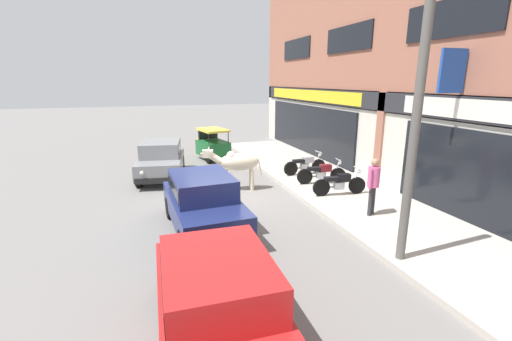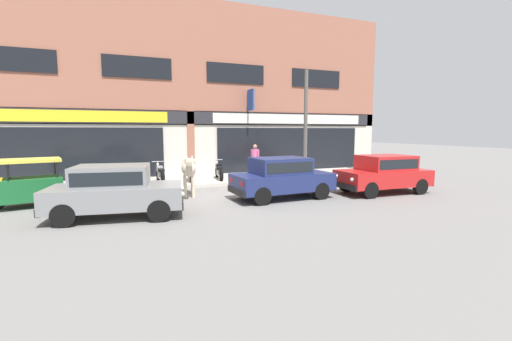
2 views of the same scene
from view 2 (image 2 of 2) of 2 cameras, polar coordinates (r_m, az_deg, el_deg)
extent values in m
plane|color=slate|center=(12.63, -5.76, -4.33)|extent=(90.00, 90.00, 0.00)
cube|color=#B7AFA3|center=(16.35, -9.54, -1.62)|extent=(19.00, 3.39, 0.14)
cube|color=#9E604C|center=(18.43, -11.26, 17.26)|extent=(23.00, 0.55, 6.27)
cube|color=beige|center=(18.12, -10.96, 4.34)|extent=(23.00, 0.55, 3.40)
cube|color=#28282D|center=(17.81, -10.87, 8.64)|extent=(22.08, 0.08, 0.64)
cube|color=black|center=(17.65, -29.40, 2.40)|extent=(8.74, 0.10, 2.40)
cube|color=yellow|center=(17.61, -29.72, 7.91)|extent=(9.20, 0.05, 0.52)
cube|color=#9E604C|center=(17.83, -10.79, 4.30)|extent=(0.36, 0.12, 3.40)
cube|color=black|center=(19.74, 5.90, 3.59)|extent=(8.74, 0.10, 2.40)
cube|color=silver|center=(19.71, 5.98, 8.53)|extent=(9.20, 0.05, 0.52)
cube|color=black|center=(18.17, -35.26, 14.90)|extent=(3.13, 0.06, 1.00)
cube|color=black|center=(17.76, -19.12, 15.96)|extent=(3.13, 0.06, 1.00)
cube|color=black|center=(18.67, -3.36, 15.84)|extent=(3.13, 0.06, 1.00)
cube|color=black|center=(20.72, 10.02, 14.84)|extent=(3.13, 0.06, 1.00)
cube|color=#1E479E|center=(18.33, -0.86, 11.68)|extent=(0.08, 0.80, 1.10)
ellipsoid|color=beige|center=(12.85, -11.18, 0.37)|extent=(0.74, 1.46, 0.60)
sphere|color=beige|center=(12.55, -11.17, 1.25)|extent=(0.32, 0.32, 0.32)
cylinder|color=beige|center=(12.52, -10.40, -2.84)|extent=(0.12, 0.12, 0.72)
cylinder|color=beige|center=(12.51, -11.71, -2.87)|extent=(0.12, 0.12, 0.72)
cylinder|color=beige|center=(13.37, -10.55, -2.23)|extent=(0.12, 0.12, 0.72)
cylinder|color=beige|center=(13.37, -11.77, -2.26)|extent=(0.12, 0.12, 0.72)
cylinder|color=beige|center=(12.02, -11.09, 0.66)|extent=(0.31, 0.50, 0.43)
cube|color=beige|center=(11.75, -11.07, 1.35)|extent=(0.27, 0.39, 0.26)
cube|color=tan|center=(11.57, -11.04, 1.07)|extent=(0.18, 0.16, 0.14)
cone|color=beige|center=(11.77, -10.61, 2.25)|extent=(0.07, 0.12, 0.19)
cone|color=beige|center=(11.77, -11.59, 2.23)|extent=(0.07, 0.12, 0.19)
cube|color=beige|center=(11.83, -10.32, 1.69)|extent=(0.14, 0.06, 0.10)
cube|color=beige|center=(11.82, -11.87, 1.66)|extent=(0.14, 0.06, 0.10)
cylinder|color=beige|center=(13.61, -11.24, -0.22)|extent=(0.07, 0.17, 0.60)
cylinder|color=black|center=(10.84, -15.47, -4.76)|extent=(0.62, 0.27, 0.60)
cylinder|color=black|center=(9.44, -15.87, -6.48)|extent=(0.62, 0.27, 0.60)
cylinder|color=black|center=(11.20, -27.35, -4.92)|extent=(0.62, 0.27, 0.60)
cylinder|color=black|center=(9.84, -29.45, -6.56)|extent=(0.62, 0.27, 0.60)
cube|color=gray|center=(10.21, -22.18, -4.01)|extent=(3.71, 2.13, 0.60)
cube|color=gray|center=(10.14, -22.88, -0.80)|extent=(2.10, 1.72, 0.56)
cube|color=black|center=(10.14, -22.88, -0.80)|extent=(1.95, 1.71, 0.35)
cube|color=black|center=(10.11, -12.37, -5.04)|extent=(0.36, 1.52, 0.20)
cube|color=black|center=(10.67, -31.36, -5.25)|extent=(0.36, 1.52, 0.20)
sphere|color=silver|center=(10.53, -12.27, -2.91)|extent=(0.14, 0.14, 0.14)
sphere|color=silver|center=(9.58, -12.22, -3.86)|extent=(0.14, 0.14, 0.14)
cube|color=red|center=(11.09, -30.78, -3.12)|extent=(0.05, 0.16, 0.14)
cube|color=red|center=(10.17, -32.49, -4.04)|extent=(0.05, 0.16, 0.14)
cylinder|color=black|center=(13.39, 7.21, -2.41)|extent=(0.61, 0.21, 0.60)
cylinder|color=black|center=(12.21, 10.79, -3.36)|extent=(0.61, 0.21, 0.60)
cylinder|color=black|center=(12.34, -1.90, -3.14)|extent=(0.61, 0.21, 0.60)
cylinder|color=black|center=(11.05, 1.01, -4.30)|extent=(0.61, 0.21, 0.60)
cube|color=navy|center=(12.16, 4.42, -1.88)|extent=(3.58, 1.78, 0.60)
cube|color=navy|center=(12.04, 4.03, 0.82)|extent=(1.97, 1.54, 0.56)
cube|color=black|center=(12.04, 4.03, 0.82)|extent=(1.82, 1.55, 0.35)
cube|color=black|center=(13.11, 11.03, -2.33)|extent=(0.20, 1.52, 0.20)
cube|color=black|center=(11.46, -3.18, -3.51)|extent=(0.20, 1.52, 0.20)
sphere|color=silver|center=(13.47, 9.98, -0.78)|extent=(0.14, 0.14, 0.14)
sphere|color=silver|center=(12.71, 12.44, -1.28)|extent=(0.14, 0.14, 0.14)
cube|color=red|center=(11.86, -4.18, -1.61)|extent=(0.04, 0.16, 0.14)
cube|color=red|center=(10.94, -2.35, -2.29)|extent=(0.04, 0.16, 0.14)
cylinder|color=black|center=(12.80, 18.51, -3.14)|extent=(0.60, 0.20, 0.60)
cylinder|color=black|center=(13.93, 14.81, -2.23)|extent=(0.60, 0.20, 0.60)
cylinder|color=black|center=(14.34, 25.72, -2.43)|extent=(0.60, 0.20, 0.60)
cylinder|color=black|center=(15.36, 21.87, -1.68)|extent=(0.60, 0.20, 0.60)
cube|color=red|center=(14.03, 20.39, -1.13)|extent=(3.54, 1.69, 0.60)
cube|color=red|center=(14.03, 20.80, 1.24)|extent=(1.94, 1.49, 0.56)
cube|color=black|center=(14.03, 20.80, 1.24)|extent=(1.79, 1.51, 0.35)
cube|color=black|center=(13.01, 14.55, -2.49)|extent=(0.16, 1.52, 0.20)
cube|color=black|center=(15.24, 25.31, -1.60)|extent=(0.16, 1.52, 0.20)
sphere|color=silver|center=(12.56, 15.72, -1.47)|extent=(0.14, 0.14, 0.14)
sphere|color=silver|center=(13.34, 13.31, -0.93)|extent=(0.14, 0.14, 0.14)
cube|color=red|center=(14.87, 26.80, -0.62)|extent=(0.03, 0.16, 0.14)
cube|color=red|center=(15.56, 24.14, -0.19)|extent=(0.03, 0.16, 0.14)
cylinder|color=black|center=(12.58, -30.25, -4.25)|extent=(0.46, 0.21, 0.44)
cylinder|color=black|center=(13.60, -30.54, -3.50)|extent=(0.46, 0.21, 0.44)
cube|color=#19602D|center=(13.02, -33.35, -2.54)|extent=(1.92, 1.49, 0.70)
cylinder|color=black|center=(12.47, -36.13, -0.19)|extent=(0.04, 0.04, 0.55)
cylinder|color=black|center=(13.45, -35.98, 0.24)|extent=(0.04, 0.04, 0.55)
cylinder|color=black|center=(12.48, -30.25, 0.20)|extent=(0.04, 0.04, 0.55)
cylinder|color=black|center=(13.46, -30.52, 0.59)|extent=(0.04, 0.04, 0.55)
cube|color=#DBCC42|center=(12.92, -33.38, 1.42)|extent=(1.81, 1.42, 0.10)
cube|color=black|center=(12.96, -36.05, 0.01)|extent=(0.22, 0.91, 0.50)
cylinder|color=black|center=(16.29, -15.99, -0.58)|extent=(0.13, 0.56, 0.56)
cylinder|color=black|center=(15.06, -15.27, -1.13)|extent=(0.13, 0.56, 0.56)
cube|color=#B2B5BA|center=(15.65, -15.64, -0.71)|extent=(0.22, 0.33, 0.24)
cube|color=#A8AAB2|center=(15.78, -15.76, 0.30)|extent=(0.26, 0.41, 0.24)
cube|color=black|center=(15.39, -15.53, 0.07)|extent=(0.25, 0.53, 0.12)
cylinder|color=#B2B5BA|center=(16.19, -15.99, 0.45)|extent=(0.05, 0.27, 0.59)
cylinder|color=#B2B5BA|center=(16.21, -16.05, 1.45)|extent=(0.52, 0.06, 0.03)
sphere|color=silver|center=(16.28, -16.06, 1.04)|extent=(0.12, 0.12, 0.12)
cylinder|color=#B2B5BA|center=(15.29, -15.83, -1.19)|extent=(0.08, 0.48, 0.06)
cylinder|color=black|center=(16.50, -10.84, -0.35)|extent=(0.20, 0.57, 0.56)
cylinder|color=black|center=(15.26, -10.79, -0.92)|extent=(0.20, 0.57, 0.56)
cube|color=#B2B5BA|center=(15.85, -10.82, -0.49)|extent=(0.25, 0.35, 0.24)
cube|color=maroon|center=(15.98, -10.85, 0.51)|extent=(0.31, 0.44, 0.24)
cube|color=black|center=(15.58, -10.83, 0.28)|extent=(0.31, 0.55, 0.12)
cylinder|color=#B2B5BA|center=(16.40, -10.87, 0.66)|extent=(0.09, 0.27, 0.59)
cylinder|color=#B2B5BA|center=(16.42, -10.89, 1.65)|extent=(0.52, 0.12, 0.03)
sphere|color=silver|center=(16.49, -10.88, 1.25)|extent=(0.12, 0.12, 0.12)
cylinder|color=#B2B5BA|center=(15.50, -11.20, -0.96)|extent=(0.14, 0.48, 0.06)
cylinder|color=black|center=(16.72, -6.51, -0.18)|extent=(0.16, 0.57, 0.56)
cylinder|color=black|center=(15.50, -5.80, -0.71)|extent=(0.16, 0.57, 0.56)
cube|color=#B2B5BA|center=(16.09, -6.16, -0.30)|extent=(0.23, 0.34, 0.24)
cube|color=black|center=(16.21, -6.26, 0.67)|extent=(0.28, 0.42, 0.24)
cube|color=black|center=(15.82, -6.03, 0.46)|extent=(0.28, 0.54, 0.12)
cylinder|color=#B2B5BA|center=(16.63, -6.50, 0.82)|extent=(0.07, 0.27, 0.59)
cylinder|color=#B2B5BA|center=(16.64, -6.53, 1.80)|extent=(0.52, 0.09, 0.03)
sphere|color=silver|center=(16.71, -6.56, 1.40)|extent=(0.12, 0.12, 0.12)
cylinder|color=#B2B5BA|center=(15.73, -6.34, -0.76)|extent=(0.11, 0.48, 0.06)
cylinder|color=#2D2D33|center=(16.64, -0.41, 0.28)|extent=(0.11, 0.11, 0.82)
cylinder|color=#2D2D33|center=(16.53, 0.08, 0.24)|extent=(0.11, 0.11, 0.82)
cylinder|color=#DB5B93|center=(16.52, -0.17, 2.64)|extent=(0.32, 0.32, 0.56)
cylinder|color=#DB5B93|center=(16.66, -0.73, 2.57)|extent=(0.08, 0.08, 0.56)
cylinder|color=#DB5B93|center=(16.39, 0.41, 2.51)|extent=(0.08, 0.08, 0.56)
sphere|color=tan|center=(16.50, -0.17, 4.02)|extent=(0.20, 0.20, 0.20)
cylinder|color=#595651|center=(16.64, 8.26, 7.60)|extent=(0.18, 0.18, 5.10)
camera|label=1|loc=(16.61, 33.70, 10.29)|focal=24.00mm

